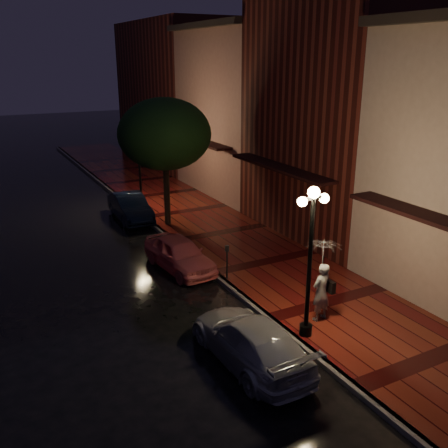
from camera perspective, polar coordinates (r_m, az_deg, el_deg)
ground at (r=18.28m, az=-1.10°, el=-5.99°), size 120.00×120.00×0.00m
sidewalk at (r=19.29m, az=4.89°, el=-4.47°), size 4.50×60.00×0.15m
curb at (r=18.25m, az=-1.10°, el=-5.78°), size 0.25×60.00×0.15m
storefront_mid at (r=22.32m, az=12.99°, el=12.72°), size 5.00×8.00×11.00m
storefront_far at (r=28.93m, az=2.31°, el=12.42°), size 5.00×8.00×9.00m
storefront_extra at (r=37.83m, az=-5.57°, el=14.56°), size 5.00×12.00×10.00m
streetlamp_near at (r=13.54m, az=9.82°, el=-3.39°), size 0.96×0.36×4.31m
streetlamp_far at (r=25.59m, az=-9.66°, el=7.05°), size 0.96×0.36×4.31m
street_tree at (r=22.60m, az=-6.77°, el=9.92°), size 4.16×4.16×5.80m
pink_car at (r=18.70m, az=-5.10°, el=-3.41°), size 1.84×3.80×1.25m
navy_car at (r=24.74m, az=-10.66°, el=1.90°), size 1.46×3.90×1.27m
silver_car at (r=13.29m, az=3.02°, el=-13.18°), size 1.81×4.29×1.24m
woman_with_umbrella at (r=14.74m, az=11.21°, el=-4.95°), size 1.04×1.06×2.51m
parking_meter at (r=17.42m, az=0.35°, el=-4.00°), size 0.13×0.10×1.26m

